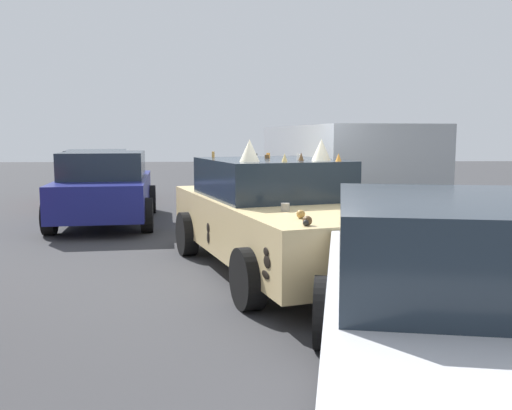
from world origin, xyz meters
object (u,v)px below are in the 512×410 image
parked_van_far_left (338,170)px  art_car_decorated (277,215)px  parked_sedan_near_right (477,320)px  parked_sedan_behind_right (105,188)px  parked_sedan_behind_left (97,176)px  parked_sedan_far_right (354,173)px

parked_van_far_left → art_car_decorated: bearing=149.4°
art_car_decorated → parked_van_far_left: bearing=139.8°
parked_sedan_near_right → parked_sedan_behind_right: bearing=36.9°
parked_sedan_behind_left → parked_sedan_far_right: size_ratio=0.92×
parked_sedan_far_right → parked_sedan_behind_right: size_ratio=1.10×
parked_van_far_left → parked_sedan_near_right: (-7.79, 0.62, -0.40)m
parked_sedan_behind_left → parked_sedan_behind_right: 3.82m
parked_sedan_behind_left → parked_sedan_far_right: (0.95, -7.20, -0.00)m
art_car_decorated → parked_sedan_far_right: 9.28m
parked_sedan_behind_left → parked_sedan_near_right: bearing=11.8°
parked_sedan_behind_left → parked_sedan_behind_right: (-3.67, -1.03, 0.03)m
art_car_decorated → parked_sedan_behind_right: size_ratio=1.13×
art_car_decorated → parked_sedan_far_right: art_car_decorated is taller
parked_sedan_far_right → parked_sedan_behind_right: parked_sedan_behind_right is taller
art_car_decorated → parked_sedan_far_right: (8.80, -2.96, -0.05)m
parked_sedan_far_right → parked_sedan_near_right: (-13.00, 2.08, 0.02)m
parked_sedan_far_right → parked_sedan_behind_left: bearing=-91.5°
parked_sedan_near_right → art_car_decorated: bearing=22.7°
parked_sedan_behind_left → parked_van_far_left: bearing=42.1°
parked_sedan_behind_right → parked_sedan_near_right: bearing=-160.7°
art_car_decorated → parked_sedan_behind_left: (7.85, 4.24, -0.04)m
parked_sedan_behind_left → parked_sedan_behind_right: bearing=4.5°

